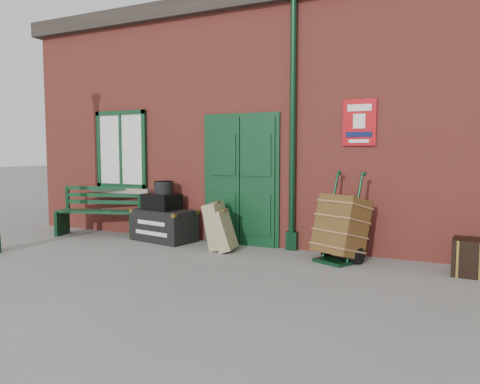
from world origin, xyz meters
The scene contains 9 objects.
ground centered at (0.00, 0.00, 0.00)m, with size 80.00×80.00×0.00m, color gray.
station_building centered at (0.00, 3.49, 2.16)m, with size 10.30×4.30×4.36m.
bench centered at (-3.13, 1.08, 0.49)m, with size 1.64×0.92×0.97m.
houdini_trunk centered at (-1.69, 1.16, 0.28)m, with size 1.14×0.62×0.57m, color black.
strongbox centered at (-1.74, 1.16, 0.71)m, with size 0.62×0.45×0.28m, color black.
hatbox centered at (-1.71, 1.19, 0.96)m, with size 0.34×0.34×0.23m, color black.
suitcase_back centered at (-0.49, 0.96, 0.39)m, with size 0.22×0.54×0.75m, color tan.
suitcase_front centered at (-0.31, 0.86, 0.34)m, with size 0.19×0.48×0.65m, color tan.
porter_trolley centered at (1.57, 1.00, 0.50)m, with size 0.85×0.88×1.29m.
Camera 1 is at (3.24, -5.72, 1.62)m, focal length 35.00 mm.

